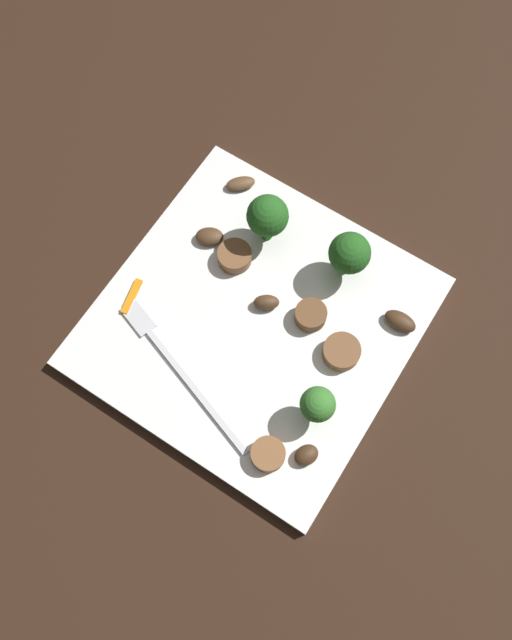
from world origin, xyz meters
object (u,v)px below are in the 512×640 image
(broccoli_floret_2, at_px, (350,253))
(sausage_slice_0, at_px, (235,256))
(mushroom_0, at_px, (240,184))
(fork, at_px, (175,364))
(plate, at_px, (256,322))
(mushroom_3, at_px, (400,321))
(mushroom_4, at_px, (265,301))
(mushroom_5, at_px, (306,455))
(mushroom_1, at_px, (209,236))
(sausage_slice_1, at_px, (311,315))
(broccoli_floret_0, at_px, (268,217))
(sausage_slice_3, at_px, (341,352))
(broccoli_floret_1, at_px, (318,405))
(sausage_slice_2, at_px, (268,454))
(pepper_strip_0, at_px, (132,297))

(broccoli_floret_2, xyz_separation_m, sausage_slice_0, (0.10, 0.05, -0.03))
(sausage_slice_0, relative_size, mushroom_0, 1.11)
(fork, distance_m, sausage_slice_0, 0.12)
(plate, distance_m, mushroom_3, 0.13)
(mushroom_4, relative_size, mushroom_5, 1.11)
(fork, height_order, mushroom_1, mushroom_1)
(sausage_slice_1, distance_m, mushroom_4, 0.05)
(broccoli_floret_0, bearing_deg, mushroom_1, 36.47)
(sausage_slice_3, distance_m, mushroom_5, 0.10)
(broccoli_floret_1, distance_m, sausage_slice_0, 0.17)
(sausage_slice_2, xyz_separation_m, mushroom_4, (0.08, -0.12, -0.00))
(broccoli_floret_0, bearing_deg, plate, 115.80)
(mushroom_0, xyz_separation_m, mushroom_4, (-0.09, 0.09, 0.00))
(fork, distance_m, sausage_slice_3, 0.15)
(sausage_slice_1, relative_size, mushroom_1, 1.10)
(sausage_slice_1, distance_m, mushroom_3, 0.08)
(fork, xyz_separation_m, broccoli_floret_0, (0.00, -0.16, 0.04))
(plate, bearing_deg, sausage_slice_0, -39.00)
(broccoli_floret_0, height_order, sausage_slice_2, broccoli_floret_0)
(pepper_strip_0, bearing_deg, mushroom_5, 169.92)
(sausage_slice_2, distance_m, pepper_strip_0, 0.20)
(broccoli_floret_1, distance_m, mushroom_0, 0.24)
(mushroom_1, bearing_deg, mushroom_0, -83.63)
(plate, relative_size, broccoli_floret_2, 4.81)
(sausage_slice_1, xyz_separation_m, sausage_slice_2, (-0.04, 0.13, -0.00))
(mushroom_4, bearing_deg, pepper_strip_0, 29.71)
(mushroom_1, xyz_separation_m, mushroom_3, (-0.20, -0.02, 0.00))
(broccoli_floret_1, relative_size, mushroom_1, 1.82)
(broccoli_floret_1, bearing_deg, sausage_slice_1, -56.27)
(sausage_slice_1, height_order, sausage_slice_2, sausage_slice_1)
(broccoli_floret_2, distance_m, sausage_slice_0, 0.11)
(broccoli_floret_1, height_order, mushroom_0, broccoli_floret_1)
(sausage_slice_1, relative_size, mushroom_5, 1.36)
(mushroom_3, xyz_separation_m, mushroom_5, (0.01, 0.15, 0.00))
(broccoli_floret_2, distance_m, mushroom_0, 0.14)
(fork, bearing_deg, sausage_slice_1, -108.58)
(broccoli_floret_2, relative_size, pepper_strip_0, 1.58)
(broccoli_floret_2, bearing_deg, mushroom_3, 164.41)
(sausage_slice_2, height_order, mushroom_4, same)
(sausage_slice_3, bearing_deg, fork, 36.78)
(broccoli_floret_2, height_order, mushroom_4, broccoli_floret_2)
(sausage_slice_0, bearing_deg, broccoli_floret_2, -153.34)
(broccoli_floret_1, height_order, pepper_strip_0, broccoli_floret_1)
(sausage_slice_2, bearing_deg, mushroom_1, -42.43)
(broccoli_floret_0, xyz_separation_m, sausage_slice_1, (-0.08, 0.05, -0.03))
(broccoli_floret_2, bearing_deg, sausage_slice_3, 117.76)
(fork, xyz_separation_m, sausage_slice_2, (-0.12, 0.02, 0.01))
(pepper_strip_0, bearing_deg, mushroom_3, -153.23)
(broccoli_floret_0, distance_m, mushroom_4, 0.08)
(broccoli_floret_2, height_order, sausage_slice_2, broccoli_floret_2)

